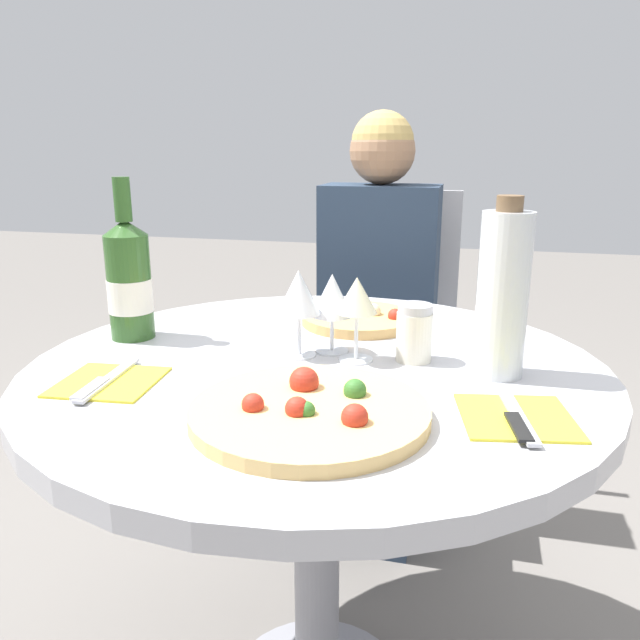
{
  "coord_description": "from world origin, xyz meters",
  "views": [
    {
      "loc": [
        0.26,
        -0.99,
        1.09
      ],
      "look_at": [
        0.03,
        -0.09,
        0.82
      ],
      "focal_mm": 35.0,
      "sensor_mm": 36.0,
      "label": 1
    }
  ],
  "objects": [
    {
      "name": "wine_glass_front_right",
      "position": [
        0.07,
        0.02,
        0.84
      ],
      "size": [
        0.07,
        0.07,
        0.15
      ],
      "color": "silver",
      "rests_on": "dining_table"
    },
    {
      "name": "wine_bottle",
      "position": [
        -0.38,
        0.05,
        0.84
      ],
      "size": [
        0.09,
        0.09,
        0.31
      ],
      "color": "#2D5623",
      "rests_on": "dining_table"
    },
    {
      "name": "pizza_small_far",
      "position": [
        0.03,
        0.26,
        0.74
      ],
      "size": [
        0.24,
        0.24,
        0.05
      ],
      "color": "tan",
      "rests_on": "dining_table"
    },
    {
      "name": "sugar_shaker",
      "position": [
        0.16,
        0.05,
        0.77
      ],
      "size": [
        0.06,
        0.06,
        0.1
      ],
      "color": "silver",
      "rests_on": "dining_table"
    },
    {
      "name": "dining_table",
      "position": [
        0.0,
        0.0,
        0.61
      ],
      "size": [
        0.99,
        0.99,
        0.72
      ],
      "color": "gray",
      "rests_on": "ground_plane"
    },
    {
      "name": "tall_carafe",
      "position": [
        0.3,
        0.01,
        0.86
      ],
      "size": [
        0.08,
        0.08,
        0.29
      ],
      "color": "silver",
      "rests_on": "dining_table"
    },
    {
      "name": "seated_diner",
      "position": [
        -0.01,
        0.69,
        0.53
      ],
      "size": [
        0.33,
        0.39,
        1.18
      ],
      "rotation": [
        0.0,
        0.0,
        3.14
      ],
      "color": "#28384C",
      "rests_on": "ground_plane"
    },
    {
      "name": "wine_glass_front_left",
      "position": [
        -0.04,
        0.02,
        0.84
      ],
      "size": [
        0.08,
        0.08,
        0.16
      ],
      "color": "silver",
      "rests_on": "dining_table"
    },
    {
      "name": "place_setting_right",
      "position": [
        0.33,
        -0.16,
        0.73
      ],
      "size": [
        0.17,
        0.19,
        0.01
      ],
      "color": "yellow",
      "rests_on": "dining_table"
    },
    {
      "name": "place_setting_left",
      "position": [
        -0.29,
        -0.18,
        0.73
      ],
      "size": [
        0.16,
        0.19,
        0.01
      ],
      "color": "yellow",
      "rests_on": "dining_table"
    },
    {
      "name": "pizza_large",
      "position": [
        0.05,
        -0.23,
        0.74
      ],
      "size": [
        0.33,
        0.33,
        0.05
      ],
      "color": "#DBB26B",
      "rests_on": "dining_table"
    },
    {
      "name": "chair_behind_diner",
      "position": [
        -0.01,
        0.84,
        0.46
      ],
      "size": [
        0.44,
        0.44,
        0.96
      ],
      "rotation": [
        0.0,
        0.0,
        3.14
      ],
      "color": "#ADADB2",
      "rests_on": "ground_plane"
    },
    {
      "name": "wine_glass_center",
      "position": [
        0.01,
        0.06,
        0.83
      ],
      "size": [
        0.07,
        0.07,
        0.14
      ],
      "color": "silver",
      "rests_on": "dining_table"
    }
  ]
}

